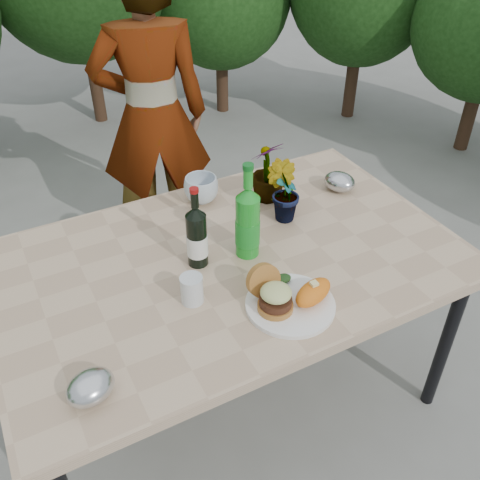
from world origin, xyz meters
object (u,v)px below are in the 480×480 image
dinner_plate (290,305)px  person (152,117)px  wine_bottle (197,237)px  patio_table (229,270)px

dinner_plate → person: person is taller
dinner_plate → wine_bottle: size_ratio=0.94×
dinner_plate → wine_bottle: bearing=116.5°
dinner_plate → wine_bottle: (-0.16, 0.33, 0.10)m
dinner_plate → wine_bottle: wine_bottle is taller
wine_bottle → person: person is taller
patio_table → person: (0.14, 1.14, 0.10)m
dinner_plate → wine_bottle: 0.38m
dinner_plate → person: 1.44m
patio_table → dinner_plate: dinner_plate is taller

